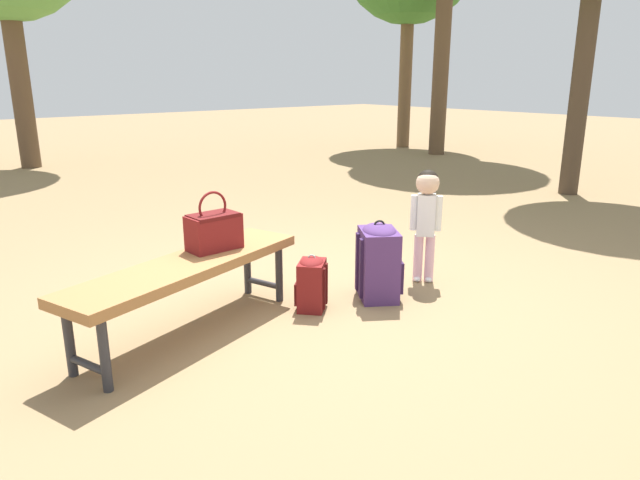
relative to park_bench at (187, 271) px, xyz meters
name	(u,v)px	position (x,y,z in m)	size (l,w,h in m)	color
ground_plane	(315,303)	(0.87, -0.12, -0.39)	(40.00, 40.00, 0.00)	#8C704C
park_bench	(187,271)	(0.00, 0.00, 0.00)	(1.65, 0.85, 0.45)	#9E6B3D
handbag	(214,230)	(0.25, 0.11, 0.18)	(0.33, 0.19, 0.37)	maroon
child_standing	(426,208)	(1.78, -0.30, 0.17)	(0.18, 0.19, 0.84)	#E5B2C6
backpack_large	(379,260)	(1.27, -0.33, -0.12)	(0.39, 0.41, 0.56)	#4C2D66
backpack_small	(312,282)	(0.79, -0.18, -0.21)	(0.28, 0.27, 0.38)	maroon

